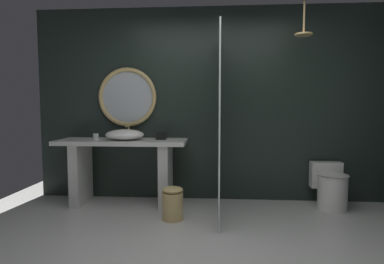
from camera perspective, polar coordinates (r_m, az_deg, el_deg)
The scene contains 10 objects.
back_wall_panel at distance 4.33m, azimuth 3.41°, elevation 4.97°, with size 4.80×0.10×2.60m, color #1E2823.
vanity_counter at distance 4.21m, azimuth -12.42°, elevation -5.44°, with size 1.66×0.58×0.85m.
vessel_sink at distance 4.11m, azimuth -12.08°, elevation -0.47°, with size 0.49×0.40×0.18m.
tumbler_cup at distance 4.26m, azimuth -17.04°, elevation -0.78°, with size 0.07×0.07×0.08m, color silver.
tissue_box at distance 4.09m, azimuth -5.61°, elevation -0.79°, with size 0.12×0.12×0.08m, color black.
round_wall_mirror at distance 4.41m, azimuth -11.62°, elevation 6.20°, with size 0.81×0.06×0.81m.
shower_glass_panel at distance 3.69m, azimuth 4.86°, elevation 1.36°, with size 0.02×1.20×2.13m, color silver.
rain_shower_head at distance 4.09m, azimuth 19.57°, elevation 16.85°, with size 0.21×0.21×0.39m.
toilet at distance 4.36m, azimuth 23.79°, elevation -9.11°, with size 0.39×0.52×0.55m.
waste_bin at distance 3.64m, azimuth -3.52°, elevation -12.69°, with size 0.24×0.24×0.38m.
Camera 1 is at (0.05, -2.43, 1.28)m, focal length 29.46 mm.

